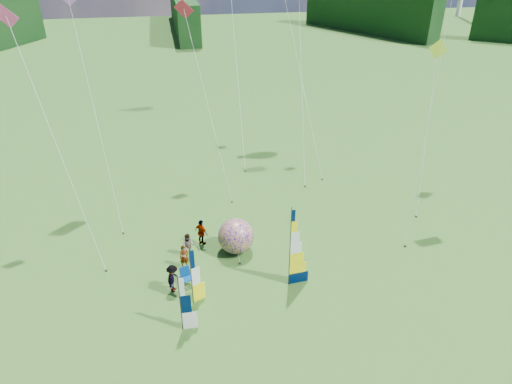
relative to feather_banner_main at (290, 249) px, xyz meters
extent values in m
plane|color=#517B2F|center=(-0.63, -2.76, -2.46)|extent=(220.00, 220.00, 0.00)
sphere|color=#150084|center=(-2.40, 3.72, -1.34)|extent=(2.87, 2.87, 2.23)
imported|color=#66594C|center=(-5.65, 2.71, -1.70)|extent=(0.62, 0.47, 1.51)
imported|color=#66594C|center=(-5.33, 3.72, -1.65)|extent=(0.85, 0.53, 1.62)
imported|color=#66594C|center=(-6.39, 0.76, -1.61)|extent=(0.78, 1.17, 1.69)
imported|color=#66594C|center=(-4.43, 4.88, -1.57)|extent=(1.00, 1.07, 1.79)
camera|label=1|loc=(-5.75, -19.33, 14.66)|focal=32.00mm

